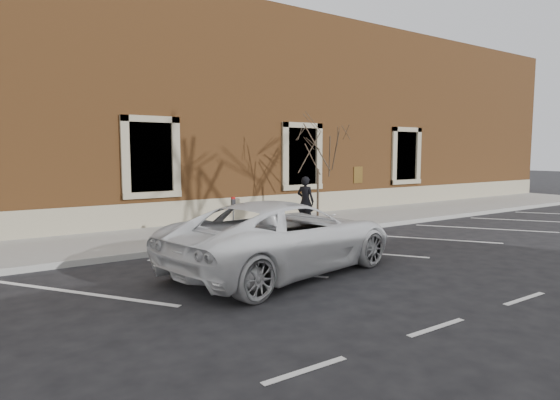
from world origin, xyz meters
TOP-DOWN VIEW (x-y plane):
  - ground at (0.00, 0.00)m, footprint 120.00×120.00m
  - sidewalk_near at (0.00, 1.75)m, footprint 40.00×3.50m
  - curb_near at (0.00, -0.05)m, footprint 40.00×0.12m
  - parking_stripes at (0.00, -2.20)m, footprint 28.00×4.40m
  - building_civic at (0.00, 7.74)m, footprint 40.00×8.62m
  - man at (1.21, 0.89)m, footprint 0.60×0.70m
  - parking_meter at (-1.88, 0.12)m, footprint 0.11×0.08m
  - tree_grate at (2.10, 1.37)m, footprint 1.26×1.26m
  - sapling at (2.10, 1.37)m, footprint 2.00×2.00m
  - white_truck at (-2.37, -3.04)m, footprint 5.91×3.62m

SIDE VIEW (x-z plane):
  - ground at x=0.00m, z-range 0.00..0.00m
  - parking_stripes at x=0.00m, z-range 0.00..0.01m
  - sidewalk_near at x=0.00m, z-range 0.00..0.15m
  - curb_near at x=0.00m, z-range 0.00..0.15m
  - tree_grate at x=2.10m, z-range 0.15..0.18m
  - white_truck at x=-2.37m, z-range 0.00..1.53m
  - man at x=1.21m, z-range 0.15..1.78m
  - parking_meter at x=-1.88m, z-range 0.38..1.56m
  - sapling at x=2.10m, z-range 0.81..4.15m
  - building_civic at x=0.00m, z-range 0.00..8.00m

